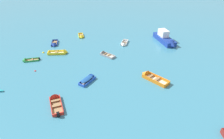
# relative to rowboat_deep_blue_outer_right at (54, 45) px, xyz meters

# --- Properties ---
(rowboat_deep_blue_outer_right) EXTENTS (2.20, 3.47, 1.03)m
(rowboat_deep_blue_outer_right) POSITION_rel_rowboat_deep_blue_outer_right_xyz_m (0.00, 0.00, 0.00)
(rowboat_deep_blue_outer_right) COLOR #99754C
(rowboat_deep_blue_outer_right) RESTS_ON ground_plane
(rowboat_yellow_far_right) EXTENTS (3.72, 2.09, 1.10)m
(rowboat_yellow_far_right) POSITION_rel_rowboat_deep_blue_outer_right_xyz_m (2.97, -2.90, 0.03)
(rowboat_yellow_far_right) COLOR beige
(rowboat_yellow_far_right) RESTS_ON ground_plane
(rowboat_orange_near_right) EXTENTS (4.29, 3.43, 1.28)m
(rowboat_orange_near_right) POSITION_rel_rowboat_deep_blue_outer_right_xyz_m (18.58, -7.61, 0.07)
(rowboat_orange_near_right) COLOR beige
(rowboat_orange_near_right) RESTS_ON ground_plane
(rowboat_white_near_left) EXTENTS (1.18, 3.27, 0.95)m
(rowboat_white_near_left) POSITION_rel_rowboat_deep_blue_outer_right_xyz_m (13.11, 3.01, -0.01)
(rowboat_white_near_left) COLOR gray
(rowboat_white_near_left) RESTS_ON ground_plane
(rowboat_blue_foreground_center) EXTENTS (1.95, 3.20, 0.97)m
(rowboat_blue_foreground_center) POSITION_rel_rowboat_deep_blue_outer_right_xyz_m (10.36, -10.01, 0.12)
(rowboat_blue_foreground_center) COLOR gray
(rowboat_blue_foreground_center) RESTS_ON ground_plane
(rowboat_green_back_row_right) EXTENTS (2.81, 1.98, 0.88)m
(rowboat_green_back_row_right) POSITION_rel_rowboat_deep_blue_outer_right_xyz_m (-1.50, -6.80, -0.03)
(rowboat_green_back_row_right) COLOR #99754C
(rowboat_green_back_row_right) RESTS_ON ground_plane
(rowboat_grey_midfield_left) EXTENTS (3.22, 2.32, 0.98)m
(rowboat_grey_midfield_left) POSITION_rel_rowboat_deep_blue_outer_right_xyz_m (10.43, -1.85, -0.00)
(rowboat_grey_midfield_left) COLOR beige
(rowboat_grey_midfield_left) RESTS_ON ground_plane
(rowboat_red_back_row_center) EXTENTS (3.05, 3.80, 1.14)m
(rowboat_red_back_row_center) POSITION_rel_rowboat_deep_blue_outer_right_xyz_m (7.79, -15.30, 0.03)
(rowboat_red_back_row_center) COLOR #99754C
(rowboat_red_back_row_center) RESTS_ON ground_plane
(motor_launch_deep_blue_cluster_inner) EXTENTS (4.80, 7.10, 2.53)m
(motor_launch_deep_blue_cluster_inner) POSITION_rel_rowboat_deep_blue_outer_right_xyz_m (21.02, 6.14, 0.57)
(motor_launch_deep_blue_cluster_inner) COLOR navy
(motor_launch_deep_blue_cluster_inner) RESTS_ON ground_plane
(rowboat_yellow_midfield_right) EXTENTS (2.07, 3.03, 0.88)m
(rowboat_yellow_midfield_right) POSITION_rel_rowboat_deep_blue_outer_right_xyz_m (3.65, 5.11, -0.00)
(rowboat_yellow_midfield_right) COLOR #99754C
(rowboat_yellow_midfield_right) RESTS_ON ground_plane
(mooring_buoy_midfield) EXTENTS (0.40, 0.40, 0.40)m
(mooring_buoy_midfield) POSITION_rel_rowboat_deep_blue_outer_right_xyz_m (-0.46, -3.41, -0.15)
(mooring_buoy_midfield) COLOR yellow
(mooring_buoy_midfield) RESTS_ON ground_plane
(mooring_buoy_between_boats_right) EXTENTS (0.30, 0.30, 0.30)m
(mooring_buoy_between_boats_right) POSITION_rel_rowboat_deep_blue_outer_right_xyz_m (1.56, -9.43, -0.15)
(mooring_buoy_between_boats_right) COLOR red
(mooring_buoy_between_boats_right) RESTS_ON ground_plane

